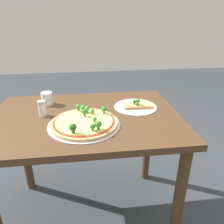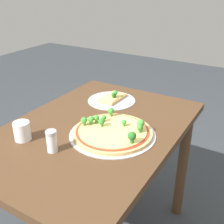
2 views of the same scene
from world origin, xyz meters
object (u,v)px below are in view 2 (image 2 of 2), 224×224
drinking_cup (22,131)px  condiment_shaker (52,141)px  pizza_tray_whole (113,131)px  pizza_tray_slice (112,99)px  dining_table (94,150)px

drinking_cup → condiment_shaker: (0.00, 0.17, 0.01)m
condiment_shaker → drinking_cup: bearing=-91.1°
condiment_shaker → pizza_tray_whole: bearing=149.4°
drinking_cup → condiment_shaker: size_ratio=0.89×
pizza_tray_whole → pizza_tray_slice: bearing=-148.8°
dining_table → condiment_shaker: condiment_shaker is taller
drinking_cup → dining_table: bearing=140.7°
pizza_tray_whole → drinking_cup: bearing=-53.0°
pizza_tray_whole → condiment_shaker: size_ratio=4.18×
pizza_tray_whole → dining_table: bearing=-94.7°
pizza_tray_slice → drinking_cup: drinking_cup is taller
pizza_tray_whole → condiment_shaker: 0.27m
dining_table → drinking_cup: bearing=-39.3°
pizza_tray_slice → condiment_shaker: condiment_shaker is taller
pizza_tray_slice → drinking_cup: bearing=-11.5°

